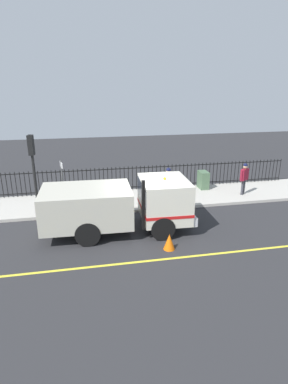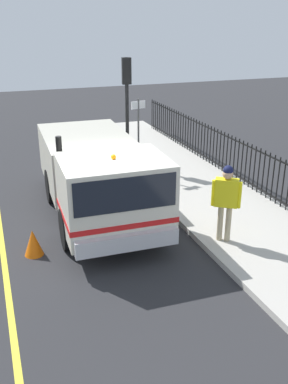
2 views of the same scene
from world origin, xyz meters
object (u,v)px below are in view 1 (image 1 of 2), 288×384
Objects in this scene: worker_standing at (168,182)px; utility_cabinet at (203,180)px; traffic_cone at (169,242)px; street_sign at (63,181)px; traffic_light_near at (33,159)px; pedestrian_distant at (244,176)px; work_truck at (125,202)px.

utility_cabinet is (1.92, -2.60, -0.63)m from worker_standing.
utility_cabinet is at bearing -31.04° from traffic_cone.
traffic_cone is at bearing 148.96° from utility_cabinet.
street_sign is (-0.33, 4.98, 0.43)m from worker_standing.
worker_standing is 0.50× the size of traffic_light_near.
utility_cabinet is at bearing -73.47° from street_sign.
traffic_cone is 5.66m from street_sign.
traffic_light_near reaches higher than traffic_cone.
street_sign is at bearing -26.90° from pedestrian_distant.
traffic_cone is (-3.88, -5.05, -2.44)m from traffic_light_near.
worker_standing is 3.29m from utility_cabinet.
traffic_light_near is 5.99× the size of traffic_cone.
street_sign reaches higher than traffic_cone.
traffic_light_near is at bearing -116.68° from work_truck.
traffic_cone is at bearing 37.84° from work_truck.
street_sign is (-0.83, 9.28, 0.50)m from pedestrian_distant.
traffic_light_near is at bearing 104.40° from utility_cabinet.
traffic_light_near reaches higher than work_truck.
pedestrian_distant is 10.59m from traffic_light_near.
utility_cabinet reaches higher than traffic_cone.
pedestrian_distant is 0.47× the size of traffic_light_near.
work_truck is 7.33m from pedestrian_distant.
pedestrian_distant is 9.33m from street_sign.
work_truck is 3.56× the size of pedestrian_distant.
work_truck is 3.34× the size of worker_standing.
traffic_cone is (-4.70, 5.40, -0.89)m from pedestrian_distant.
utility_cabinet is 1.61× the size of traffic_cone.
traffic_cone is at bearing 61.94° from traffic_light_near.
utility_cabinet is at bearing 113.89° from traffic_light_near.
work_truck reaches higher than utility_cabinet.
worker_standing is at bearing -25.41° from pedestrian_distant.
utility_cabinet is at bearing 131.71° from work_truck.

